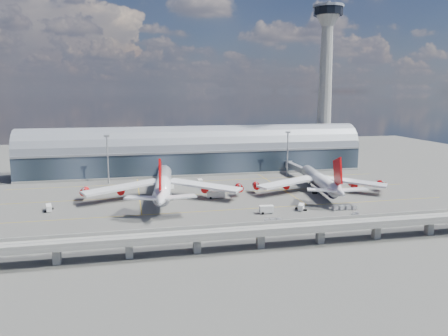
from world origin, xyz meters
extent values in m
plane|color=#474744|center=(0.00, 0.00, 0.00)|extent=(500.00, 500.00, 0.00)
cube|color=gold|center=(0.00, -10.00, 0.01)|extent=(200.00, 0.25, 0.01)
cube|color=gold|center=(0.00, 20.00, 0.01)|extent=(200.00, 0.25, 0.01)
cube|color=gold|center=(0.00, 50.00, 0.01)|extent=(200.00, 0.25, 0.01)
cube|color=gold|center=(-35.00, 30.00, 0.01)|extent=(0.25, 80.00, 0.01)
cube|color=gold|center=(35.00, 30.00, 0.01)|extent=(0.25, 80.00, 0.01)
cube|color=#1D2630|center=(0.00, 78.00, 7.00)|extent=(200.00, 28.00, 14.00)
cylinder|color=gray|center=(0.00, 78.00, 14.00)|extent=(200.00, 28.00, 28.00)
cube|color=gray|center=(0.00, 64.00, 14.00)|extent=(200.00, 1.00, 1.20)
cube|color=gray|center=(0.00, 78.00, 0.60)|extent=(200.00, 30.00, 1.20)
cube|color=gray|center=(85.00, 83.00, 4.00)|extent=(18.00, 18.00, 8.00)
cone|color=gray|center=(85.00, 83.00, 45.00)|extent=(10.00, 10.00, 90.00)
cone|color=gray|center=(85.00, 83.00, 92.00)|extent=(16.00, 16.00, 8.00)
cylinder|color=black|center=(85.00, 83.00, 97.00)|extent=(18.00, 18.00, 5.00)
cylinder|color=gray|center=(85.00, 83.00, 100.00)|extent=(19.00, 19.00, 1.50)
cylinder|color=gray|center=(85.00, 83.00, 101.50)|extent=(2.40, 2.40, 3.00)
cube|color=gray|center=(0.00, -55.00, 5.50)|extent=(220.00, 8.50, 1.20)
cube|color=gray|center=(0.00, -59.00, 6.60)|extent=(220.00, 0.40, 1.20)
cube|color=gray|center=(0.00, -51.00, 6.60)|extent=(220.00, 0.40, 1.20)
cube|color=gray|center=(0.00, -56.50, 6.15)|extent=(220.00, 0.12, 0.12)
cube|color=gray|center=(0.00, -53.50, 6.15)|extent=(220.00, 0.12, 0.12)
cube|color=gray|center=(-60.00, -55.00, 2.50)|extent=(2.20, 2.20, 5.00)
cube|color=gray|center=(-40.00, -55.00, 2.50)|extent=(2.20, 2.20, 5.00)
cube|color=gray|center=(-20.00, -55.00, 2.50)|extent=(2.20, 2.20, 5.00)
cube|color=gray|center=(0.00, -55.00, 2.50)|extent=(2.20, 2.20, 5.00)
cube|color=gray|center=(20.00, -55.00, 2.50)|extent=(2.20, 2.20, 5.00)
cube|color=gray|center=(40.00, -55.00, 2.50)|extent=(2.20, 2.20, 5.00)
cube|color=gray|center=(60.00, -55.00, 2.50)|extent=(2.20, 2.20, 5.00)
cylinder|color=gray|center=(-50.00, 55.00, 12.50)|extent=(0.70, 0.70, 25.00)
cube|color=gray|center=(-50.00, 55.00, 25.20)|extent=(3.00, 0.40, 1.00)
cylinder|color=gray|center=(50.00, 55.00, 12.50)|extent=(0.70, 0.70, 25.00)
cube|color=gray|center=(50.00, 55.00, 25.20)|extent=(3.00, 0.40, 1.00)
cylinder|color=white|center=(-24.22, 16.71, 6.73)|extent=(13.14, 57.99, 6.95)
cone|color=white|center=(-20.75, 48.56, 6.73)|extent=(7.85, 9.38, 6.95)
cone|color=white|center=(-27.92, -17.31, 7.60)|extent=(8.32, 13.70, 6.95)
cube|color=#C30809|center=(-27.57, -14.07, 16.17)|extent=(2.16, 12.99, 14.37)
cube|color=white|center=(-42.52, 16.52, 5.86)|extent=(35.72, 21.05, 2.81)
cube|color=white|center=(-6.39, 12.58, 5.86)|extent=(33.83, 26.86, 2.81)
cylinder|color=#C30809|center=(-42.95, 18.75, 3.91)|extent=(4.04, 5.77, 3.47)
cylinder|color=#C30809|center=(-59.01, 20.50, 3.91)|extent=(4.04, 5.77, 3.47)
cylinder|color=#C30809|center=(-5.49, 14.67, 3.91)|extent=(4.04, 5.77, 3.47)
cylinder|color=#C30809|center=(10.57, 12.92, 3.91)|extent=(4.04, 5.77, 3.47)
cylinder|color=gray|center=(-22.02, 36.89, 1.63)|extent=(0.54, 0.54, 3.26)
cylinder|color=gray|center=(-28.14, 12.77, 1.63)|extent=(0.65, 0.65, 3.26)
cylinder|color=gray|center=(-21.24, 12.02, 1.63)|extent=(0.65, 0.65, 3.26)
cylinder|color=black|center=(-28.14, 12.77, 0.60)|extent=(2.55, 1.88, 1.63)
cylinder|color=black|center=(-21.24, 12.02, 0.60)|extent=(2.55, 1.88, 1.63)
cylinder|color=white|center=(50.76, 12.92, 6.04)|extent=(13.67, 49.85, 5.94)
cone|color=white|center=(55.15, 40.41, 6.04)|extent=(7.16, 9.03, 5.94)
cone|color=white|center=(46.05, -16.60, 6.86)|extent=(7.80, 13.07, 5.94)
cube|color=#C30809|center=(46.53, -13.56, 14.65)|extent=(2.64, 12.21, 13.56)
cube|color=white|center=(34.60, 13.42, 5.22)|extent=(31.89, 17.78, 2.54)
cube|color=white|center=(66.28, 8.37, 5.22)|extent=(29.59, 25.16, 2.54)
cylinder|color=black|center=(50.76, 12.92, 4.41)|extent=(11.99, 44.69, 5.05)
cylinder|color=#C30809|center=(34.33, 15.54, 3.38)|extent=(4.04, 5.57, 3.28)
cylinder|color=#C30809|center=(20.25, 17.79, 3.38)|extent=(4.04, 5.57, 3.28)
cylinder|color=#C30809|center=(67.19, 10.30, 3.38)|extent=(4.04, 5.57, 3.28)
cylinder|color=#C30809|center=(81.27, 8.05, 3.38)|extent=(4.04, 5.57, 3.28)
cylinder|color=gray|center=(53.51, 30.17, 1.54)|extent=(0.51, 0.51, 3.07)
cylinder|color=gray|center=(46.88, 9.39, 1.54)|extent=(0.61, 0.61, 3.07)
cylinder|color=gray|center=(53.35, 8.36, 1.54)|extent=(0.61, 0.61, 3.07)
cylinder|color=black|center=(46.88, 9.39, 0.56)|extent=(2.47, 1.87, 1.54)
cylinder|color=black|center=(53.35, 8.36, 0.56)|extent=(2.47, 1.87, 1.54)
cube|color=gray|center=(-20.72, 52.00, 5.20)|extent=(3.00, 24.00, 3.00)
cube|color=gray|center=(-20.72, 40.00, 5.20)|extent=(3.60, 3.60, 3.40)
cylinder|color=gray|center=(-20.72, 64.00, 5.20)|extent=(4.40, 4.40, 4.00)
cylinder|color=gray|center=(-20.72, 40.00, 1.70)|extent=(0.50, 0.50, 3.40)
cylinder|color=black|center=(-20.72, 40.00, 0.35)|extent=(1.40, 0.80, 0.80)
cube|color=gray|center=(54.26, 50.00, 5.20)|extent=(3.00, 28.00, 3.00)
cube|color=gray|center=(54.26, 36.00, 5.20)|extent=(3.60, 3.60, 3.40)
cylinder|color=gray|center=(54.26, 64.00, 5.20)|extent=(4.40, 4.40, 4.00)
cylinder|color=gray|center=(54.26, 36.00, 1.70)|extent=(0.50, 0.50, 3.40)
cylinder|color=black|center=(54.26, 36.00, 0.35)|extent=(1.40, 0.80, 0.80)
cube|color=silver|center=(-71.74, 4.09, 1.41)|extent=(3.26, 6.44, 2.29)
cylinder|color=black|center=(-71.33, 6.02, 0.40)|extent=(2.31, 1.23, 0.79)
cylinder|color=black|center=(-72.15, 2.17, 0.40)|extent=(2.31, 1.23, 0.79)
cube|color=silver|center=(13.77, -18.42, 1.77)|extent=(5.72, 2.98, 2.87)
cylinder|color=black|center=(15.53, -18.27, 0.50)|extent=(1.22, 2.84, 1.00)
cylinder|color=black|center=(12.00, -18.56, 0.50)|extent=(1.22, 2.84, 1.00)
cube|color=silver|center=(-0.86, 10.96, 1.62)|extent=(8.23, 2.81, 2.63)
cylinder|color=black|center=(1.73, 11.12, 0.46)|extent=(1.06, 2.58, 0.91)
cylinder|color=black|center=(-3.45, 10.81, 0.46)|extent=(1.06, 2.58, 0.91)
cube|color=silver|center=(29.29, -16.71, 1.38)|extent=(4.31, 5.48, 2.24)
cylinder|color=black|center=(28.46, -15.28, 0.39)|extent=(2.26, 1.75, 0.78)
cylinder|color=black|center=(30.12, -18.15, 0.39)|extent=(2.26, 1.75, 0.78)
cube|color=silver|center=(-3.30, 41.10, 1.60)|extent=(2.34, 5.02, 2.60)
cylinder|color=black|center=(-3.31, 42.70, 0.45)|extent=(2.51, 0.92, 0.90)
cylinder|color=black|center=(-3.28, 39.50, 0.45)|extent=(2.51, 0.92, 0.90)
cube|color=silver|center=(-20.53, 34.87, 1.63)|extent=(5.67, 6.20, 2.64)
cylinder|color=black|center=(-19.30, 36.38, 0.46)|extent=(2.55, 2.32, 0.91)
cylinder|color=black|center=(-21.77, 33.36, 0.46)|extent=(2.55, 2.32, 0.91)
cube|color=gray|center=(9.83, -31.00, 0.22)|extent=(2.18, 1.49, 0.27)
cube|color=#ACADB1|center=(9.83, -31.00, 0.93)|extent=(1.82, 1.39, 1.33)
cube|color=gray|center=(12.14, -31.08, 0.22)|extent=(2.18, 1.49, 0.27)
cube|color=#ACADB1|center=(12.14, -31.08, 0.93)|extent=(1.82, 1.39, 1.33)
cube|color=gray|center=(14.44, -31.15, 0.22)|extent=(2.18, 1.49, 0.27)
cube|color=#ACADB1|center=(14.44, -31.15, 0.93)|extent=(1.82, 1.39, 1.33)
cube|color=gray|center=(42.97, -19.76, 0.26)|extent=(2.66, 1.96, 0.31)
cube|color=#ACADB1|center=(42.97, -19.76, 1.08)|extent=(2.24, 1.80, 1.54)
cube|color=gray|center=(45.62, -20.12, 0.26)|extent=(2.66, 1.96, 0.31)
cube|color=#ACADB1|center=(45.62, -20.12, 1.08)|extent=(2.24, 1.80, 1.54)
cube|color=gray|center=(48.26, -20.48, 0.26)|extent=(2.66, 1.96, 0.31)
cube|color=#ACADB1|center=(48.26, -20.48, 1.08)|extent=(2.24, 1.80, 1.54)
cube|color=gray|center=(50.90, -20.84, 0.26)|extent=(2.66, 1.96, 0.31)
cube|color=#ACADB1|center=(50.90, -20.84, 1.08)|extent=(2.24, 1.80, 1.54)
cube|color=gray|center=(45.09, -30.85, 0.22)|extent=(2.57, 2.35, 0.27)
cube|color=#ACADB1|center=(45.09, -30.85, 0.94)|extent=(2.22, 2.09, 1.34)
cube|color=gray|center=(47.04, -29.60, 0.22)|extent=(2.57, 2.35, 0.27)
cube|color=#ACADB1|center=(47.04, -29.60, 0.94)|extent=(2.22, 2.09, 1.34)
camera|label=1|loc=(-39.02, -179.38, 48.05)|focal=35.00mm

